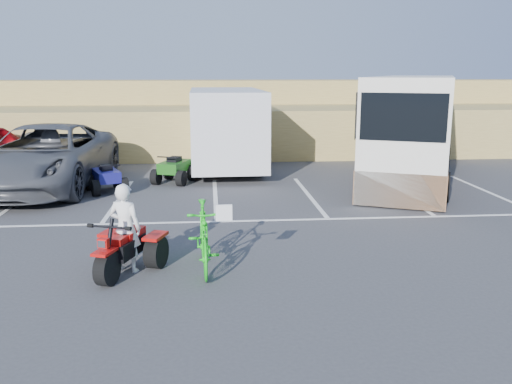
{
  "coord_description": "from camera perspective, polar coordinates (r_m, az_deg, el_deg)",
  "views": [
    {
      "loc": [
        -0.13,
        -10.09,
        3.49
      ],
      "look_at": [
        0.83,
        1.09,
        1.0
      ],
      "focal_mm": 38.0,
      "sensor_mm": 36.0,
      "label": 1
    }
  ],
  "objects": [
    {
      "name": "quad_atv_green",
      "position": [
        17.7,
        -8.53,
        1.0
      ],
      "size": [
        1.5,
        1.71,
        0.93
      ],
      "primitive_type": null,
      "rotation": [
        0.0,
        0.0,
        -0.36
      ],
      "color": "#175413",
      "rests_on": "ground"
    },
    {
      "name": "red_trike_atv",
      "position": [
        9.96,
        -13.77,
        -8.36
      ],
      "size": [
        1.61,
        1.85,
        1.01
      ],
      "primitive_type": null,
      "rotation": [
        0.0,
        0.0,
        -0.34
      ],
      "color": "#B10C0A",
      "rests_on": "ground"
    },
    {
      "name": "green_dirt_bike",
      "position": [
        9.77,
        -5.53,
        -4.7
      ],
      "size": [
        0.67,
        2.05,
        1.21
      ],
      "primitive_type": "imported",
      "rotation": [
        0.0,
        0.0,
        0.05
      ],
      "color": "#14BF19",
      "rests_on": "ground"
    },
    {
      "name": "grass_embankment",
      "position": [
        25.66,
        -4.65,
        7.85
      ],
      "size": [
        40.0,
        8.5,
        3.1
      ],
      "color": "olive",
      "rests_on": "ground"
    },
    {
      "name": "parking_stripes",
      "position": [
        14.61,
        -0.85,
        -1.29
      ],
      "size": [
        28.0,
        5.16,
        0.01
      ],
      "color": "white",
      "rests_on": "ground"
    },
    {
      "name": "rider",
      "position": [
        9.84,
        -13.61,
        -3.7
      ],
      "size": [
        0.68,
        0.55,
        1.6
      ],
      "primitive_type": "imported",
      "rotation": [
        0.0,
        0.0,
        2.81
      ],
      "color": "white",
      "rests_on": "ground"
    },
    {
      "name": "cargo_trailer",
      "position": [
        19.74,
        -3.17,
        6.88
      ],
      "size": [
        2.58,
        6.22,
        2.88
      ],
      "rotation": [
        0.0,
        0.0,
        0.02
      ],
      "color": "silver",
      "rests_on": "ground"
    },
    {
      "name": "rv_motorhome",
      "position": [
        18.75,
        16.13,
        5.74
      ],
      "size": [
        5.9,
        9.35,
        3.31
      ],
      "rotation": [
        0.0,
        0.0,
        -0.42
      ],
      "color": "silver",
      "rests_on": "ground"
    },
    {
      "name": "quad_atv_blue",
      "position": [
        16.74,
        -15.38,
        0.02
      ],
      "size": [
        1.45,
        1.64,
        0.89
      ],
      "primitive_type": null,
      "rotation": [
        0.0,
        0.0,
        0.38
      ],
      "color": "navy",
      "rests_on": "ground"
    },
    {
      "name": "ground",
      "position": [
        10.68,
        -3.95,
        -6.59
      ],
      "size": [
        100.0,
        100.0,
        0.0
      ],
      "primitive_type": "plane",
      "color": "#3B3B3E",
      "rests_on": "ground"
    },
    {
      "name": "grey_pickup",
      "position": [
        17.77,
        -21.32,
        3.47
      ],
      "size": [
        3.58,
        7.08,
        1.92
      ],
      "primitive_type": "imported",
      "rotation": [
        0.0,
        0.0,
        -0.06
      ],
      "color": "#4A4C52",
      "rests_on": "ground"
    }
  ]
}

